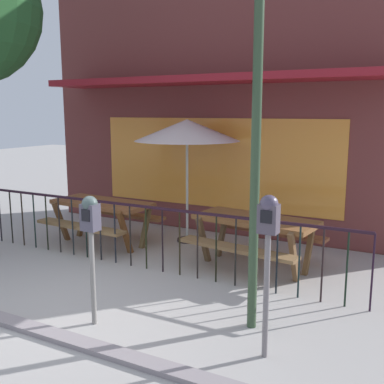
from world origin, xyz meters
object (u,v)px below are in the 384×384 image
picnic_table_right (255,228)px  patio_umbrella (187,131)px  picnic_table_left (102,210)px  parking_meter_near (268,234)px  parking_meter_far (91,226)px  street_lamp (258,69)px

picnic_table_right → patio_umbrella: (-1.57, 0.77, 1.38)m
picnic_table_left → parking_meter_near: size_ratio=1.18×
patio_umbrella → parking_meter_far: size_ratio=1.51×
parking_meter_near → parking_meter_far: parking_meter_near is taller
picnic_table_left → street_lamp: 4.39m
picnic_table_right → patio_umbrella: patio_umbrella is taller
patio_umbrella → street_lamp: (2.19, -2.58, 0.75)m
parking_meter_near → parking_meter_far: (-1.90, -0.22, -0.11)m
picnic_table_left → parking_meter_near: bearing=-30.9°
picnic_table_right → patio_umbrella: 2.23m
parking_meter_near → parking_meter_far: bearing=-173.2°
picnic_table_left → parking_meter_far: parking_meter_far is taller
parking_meter_near → parking_meter_far: size_ratio=1.10×
parking_meter_near → picnic_table_right: bearing=112.3°
patio_umbrella → picnic_table_left: bearing=-145.7°
parking_meter_far → street_lamp: (1.57, 0.75, 1.62)m
picnic_table_right → street_lamp: size_ratio=0.46×
picnic_table_right → parking_meter_near: size_ratio=1.24×
picnic_table_left → picnic_table_right: 2.81m
patio_umbrella → parking_meter_near: patio_umbrella is taller
street_lamp → picnic_table_left: bearing=153.3°
picnic_table_right → street_lamp: (0.63, -1.80, 2.13)m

